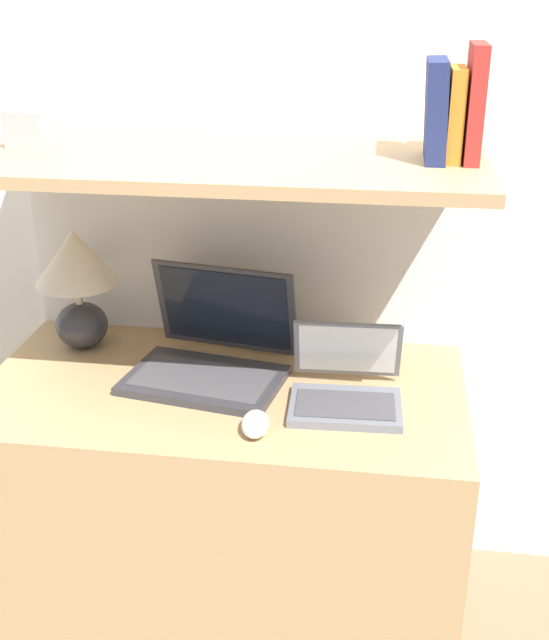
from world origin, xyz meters
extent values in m
cube|color=white|center=(0.00, 0.71, 1.20)|extent=(6.00, 0.05, 2.40)
cube|color=tan|center=(0.00, 0.32, 0.35)|extent=(1.18, 0.64, 0.71)
cube|color=white|center=(0.00, 0.66, 0.62)|extent=(1.18, 0.04, 1.24)
cube|color=tan|center=(0.00, 0.39, 1.25)|extent=(1.18, 0.58, 0.03)
ellipsoid|color=#2D2D33|center=(-0.42, 0.49, 0.77)|extent=(0.14, 0.14, 0.12)
cylinder|color=tan|center=(-0.42, 0.49, 0.86)|extent=(0.02, 0.02, 0.06)
cone|color=beige|center=(-0.42, 0.49, 0.96)|extent=(0.22, 0.22, 0.14)
cube|color=#333338|center=(-0.05, 0.33, 0.72)|extent=(0.41, 0.31, 0.02)
cube|color=#47474C|center=(-0.05, 0.32, 0.73)|extent=(0.36, 0.23, 0.00)
cube|color=#333338|center=(-0.02, 0.48, 0.85)|extent=(0.38, 0.13, 0.24)
cube|color=black|center=(-0.02, 0.48, 0.85)|extent=(0.34, 0.11, 0.21)
cube|color=slate|center=(0.31, 0.24, 0.72)|extent=(0.27, 0.19, 0.02)
cube|color=#47474C|center=(0.31, 0.24, 0.73)|extent=(0.23, 0.14, 0.00)
cube|color=slate|center=(0.30, 0.37, 0.81)|extent=(0.26, 0.08, 0.16)
cube|color=white|center=(0.30, 0.36, 0.81)|extent=(0.23, 0.07, 0.14)
ellipsoid|color=white|center=(0.12, 0.12, 0.73)|extent=(0.07, 0.11, 0.04)
cube|color=gray|center=(0.09, 0.56, 0.77)|extent=(0.11, 0.07, 0.13)
cube|color=#59595B|center=(0.09, 0.53, 0.77)|extent=(0.09, 0.00, 0.09)
cube|color=#A82823|center=(0.55, 0.39, 1.39)|extent=(0.03, 0.15, 0.24)
cube|color=orange|center=(0.51, 0.39, 1.36)|extent=(0.03, 0.13, 0.19)
cube|color=navy|center=(0.47, 0.39, 1.37)|extent=(0.05, 0.16, 0.21)
cube|color=#99999E|center=(-0.46, 0.39, 1.31)|extent=(0.09, 0.07, 0.08)
camera|label=1|loc=(0.38, -1.38, 1.64)|focal=45.00mm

